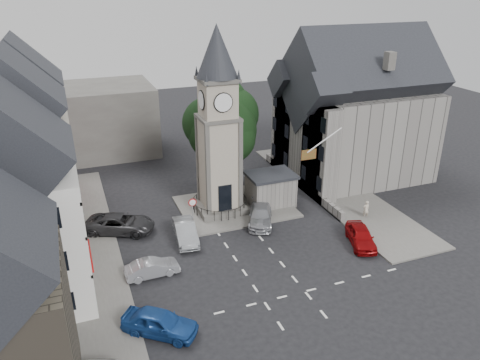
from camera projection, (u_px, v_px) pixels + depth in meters
name	position (u px, v px, depth m)	size (l,w,h in m)	color
ground	(253.00, 254.00, 35.76)	(120.00, 120.00, 0.00)	black
pavement_west	(78.00, 246.00, 36.79)	(6.00, 30.00, 0.14)	#595651
pavement_east	(334.00, 190.00, 46.52)	(6.00, 26.00, 0.14)	#595651
central_island	(235.00, 207.00, 43.08)	(10.00, 8.00, 0.16)	#595651
road_markings	(285.00, 296.00, 31.05)	(20.00, 8.00, 0.01)	silver
clock_tower	(218.00, 124.00, 39.39)	(4.86, 4.86, 16.25)	#4C4944
stone_shelter	(271.00, 189.00, 43.15)	(4.30, 3.30, 3.08)	slate
town_tree	(222.00, 120.00, 44.79)	(7.20, 7.20, 10.80)	black
warning_sign_post	(193.00, 208.00, 38.57)	(0.70, 0.19, 2.85)	black
terrace_pink	(26.00, 134.00, 41.79)	(8.10, 7.60, 12.80)	pink
terrace_cream	(22.00, 165.00, 34.93)	(8.10, 7.60, 12.80)	beige
terrace_tudor	(17.00, 217.00, 28.23)	(8.10, 7.60, 12.00)	silver
backdrop_west	(66.00, 123.00, 54.25)	(20.00, 10.00, 8.00)	#4C4944
east_building	(354.00, 118.00, 47.81)	(14.40, 11.40, 12.60)	slate
east_boundary_wall	(300.00, 183.00, 47.17)	(0.40, 16.00, 0.90)	slate
flagpole	(324.00, 140.00, 39.03)	(3.68, 0.10, 2.74)	white
car_west_blue	(160.00, 323.00, 27.55)	(1.84, 4.56, 1.55)	navy
car_west_silver	(152.00, 268.00, 33.00)	(1.33, 3.82, 1.26)	#ABACB3
car_west_grey	(120.00, 224.00, 38.63)	(2.58, 5.60, 1.56)	#2C2C2E
car_island_silver	(185.00, 232.00, 37.46)	(1.60, 4.59, 1.51)	#969A9E
car_island_east	(260.00, 215.00, 40.16)	(1.96, 4.81, 1.40)	#95979C
car_east_red	(361.00, 236.00, 36.84)	(1.74, 4.32, 1.47)	maroon
pedestrian	(366.00, 209.00, 40.91)	(0.60, 0.40, 1.65)	beige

